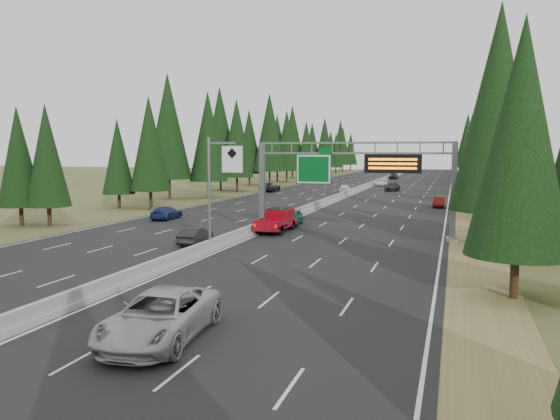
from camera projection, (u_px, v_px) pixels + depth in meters
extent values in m
cube|color=black|center=(352.00, 194.00, 90.45)|extent=(32.00, 260.00, 0.08)
cube|color=olive|center=(465.00, 197.00, 85.04)|extent=(3.60, 260.00, 0.06)
cube|color=#485025|center=(251.00, 192.00, 95.86)|extent=(3.60, 260.00, 0.06)
cube|color=gray|center=(352.00, 193.00, 90.43)|extent=(0.70, 260.00, 0.30)
cube|color=gray|center=(352.00, 190.00, 90.38)|extent=(0.30, 260.00, 0.60)
cube|color=slate|center=(262.00, 188.00, 47.32)|extent=(0.45, 0.45, 7.80)
cube|color=gray|center=(262.00, 230.00, 47.72)|extent=(0.90, 0.90, 0.30)
cube|color=slate|center=(454.00, 192.00, 42.50)|extent=(0.45, 0.45, 7.80)
cube|color=gray|center=(452.00, 239.00, 42.91)|extent=(0.90, 0.90, 0.30)
cube|color=slate|center=(354.00, 143.00, 44.50)|extent=(15.85, 0.35, 0.16)
cube|color=slate|center=(353.00, 153.00, 44.59)|extent=(15.85, 0.35, 0.16)
cube|color=#054C19|center=(314.00, 169.00, 45.49)|extent=(3.00, 0.10, 2.50)
cube|color=silver|center=(314.00, 169.00, 45.44)|extent=(2.85, 0.02, 2.35)
cube|color=#054C19|center=(326.00, 151.00, 45.03)|extent=(1.10, 0.10, 0.45)
cube|color=black|center=(393.00, 164.00, 43.42)|extent=(4.50, 0.40, 1.50)
cube|color=orange|center=(393.00, 159.00, 43.17)|extent=(3.80, 0.02, 0.18)
cube|color=orange|center=(392.00, 164.00, 43.21)|extent=(3.80, 0.02, 0.18)
cube|color=orange|center=(392.00, 168.00, 43.25)|extent=(3.80, 0.02, 0.18)
cylinder|color=slate|center=(209.00, 195.00, 37.95)|extent=(0.20, 0.20, 8.00)
cube|color=gray|center=(210.00, 250.00, 38.37)|extent=(0.50, 0.50, 0.20)
cube|color=slate|center=(222.00, 143.00, 37.26)|extent=(2.00, 0.15, 0.15)
cube|color=silver|center=(232.00, 159.00, 37.02)|extent=(1.50, 0.06, 1.80)
cylinder|color=black|center=(514.00, 277.00, 26.24)|extent=(0.40, 0.40, 2.15)
cone|color=black|center=(521.00, 137.00, 25.52)|extent=(4.84, 4.84, 11.30)
cylinder|color=black|center=(493.00, 230.00, 39.88)|extent=(0.40, 0.40, 2.83)
cone|color=black|center=(498.00, 107.00, 38.93)|extent=(6.36, 6.36, 14.83)
cylinder|color=black|center=(489.00, 207.00, 56.40)|extent=(0.40, 0.40, 2.75)
cone|color=black|center=(492.00, 123.00, 55.48)|extent=(6.20, 6.20, 14.46)
cylinder|color=black|center=(532.00, 213.00, 54.13)|extent=(0.40, 0.40, 1.97)
cone|color=black|center=(535.00, 151.00, 53.47)|extent=(4.44, 4.44, 10.35)
cylinder|color=black|center=(486.00, 200.00, 69.02)|extent=(0.40, 0.40, 1.81)
cone|color=black|center=(488.00, 156.00, 68.41)|extent=(4.07, 4.07, 9.49)
cylinder|color=black|center=(511.00, 199.00, 67.39)|extent=(0.40, 0.40, 2.37)
cone|color=black|center=(514.00, 139.00, 66.60)|extent=(5.32, 5.32, 12.42)
cylinder|color=black|center=(484.00, 191.00, 83.26)|extent=(0.40, 0.40, 2.09)
cone|color=black|center=(486.00, 148.00, 82.55)|extent=(4.71, 4.71, 10.99)
cylinder|color=black|center=(506.00, 191.00, 84.21)|extent=(0.40, 0.40, 1.86)
cone|color=black|center=(508.00, 154.00, 83.58)|extent=(4.19, 4.19, 9.77)
cylinder|color=black|center=(481.00, 183.00, 100.48)|extent=(0.40, 0.40, 2.53)
cone|color=black|center=(483.00, 140.00, 99.63)|extent=(5.70, 5.70, 13.29)
cylinder|color=black|center=(502.00, 184.00, 99.08)|extent=(0.40, 0.40, 2.30)
cone|color=black|center=(504.00, 144.00, 98.31)|extent=(5.18, 5.18, 12.08)
cylinder|color=black|center=(478.00, 179.00, 113.86)|extent=(0.40, 0.40, 2.74)
cone|color=black|center=(479.00, 138.00, 112.94)|extent=(6.15, 6.15, 14.36)
cylinder|color=black|center=(497.00, 178.00, 113.98)|extent=(0.40, 0.40, 2.92)
cone|color=black|center=(499.00, 134.00, 113.00)|extent=(6.56, 6.56, 15.31)
cylinder|color=black|center=(471.00, 176.00, 129.70)|extent=(0.40, 0.40, 2.36)
cone|color=black|center=(473.00, 145.00, 128.91)|extent=(5.30, 5.30, 12.36)
cylinder|color=black|center=(491.00, 178.00, 125.75)|extent=(0.40, 0.40, 1.84)
cone|color=black|center=(492.00, 153.00, 125.13)|extent=(4.14, 4.14, 9.67)
cylinder|color=black|center=(466.00, 173.00, 145.53)|extent=(0.40, 0.40, 2.76)
cone|color=black|center=(467.00, 140.00, 144.60)|extent=(6.21, 6.21, 14.49)
cylinder|color=black|center=(484.00, 174.00, 143.81)|extent=(0.40, 0.40, 1.99)
cone|color=black|center=(484.00, 151.00, 143.14)|extent=(4.48, 4.48, 10.46)
cylinder|color=black|center=(471.00, 172.00, 157.78)|extent=(0.40, 0.40, 2.36)
cone|color=black|center=(472.00, 146.00, 156.98)|extent=(5.32, 5.32, 12.41)
cylinder|color=black|center=(482.00, 171.00, 155.91)|extent=(0.40, 0.40, 3.02)
cone|color=black|center=(484.00, 138.00, 154.89)|extent=(6.79, 6.79, 15.85)
cylinder|color=black|center=(470.00, 169.00, 170.89)|extent=(0.40, 0.40, 3.01)
cone|color=black|center=(472.00, 139.00, 169.88)|extent=(6.76, 6.76, 15.78)
cylinder|color=black|center=(479.00, 171.00, 173.01)|extent=(0.40, 0.40, 1.95)
cone|color=black|center=(480.00, 151.00, 172.35)|extent=(4.39, 4.39, 10.24)
cylinder|color=black|center=(467.00, 168.00, 188.69)|extent=(0.40, 0.40, 2.47)
cone|color=black|center=(468.00, 146.00, 187.86)|extent=(5.55, 5.55, 12.94)
cylinder|color=black|center=(480.00, 169.00, 187.80)|extent=(0.40, 0.40, 2.25)
cone|color=black|center=(481.00, 148.00, 187.04)|extent=(5.06, 5.06, 11.80)
cylinder|color=black|center=(50.00, 216.00, 52.30)|extent=(0.40, 0.40, 1.86)
cone|color=black|center=(47.00, 155.00, 51.67)|extent=(4.19, 4.19, 9.77)
cylinder|color=black|center=(21.00, 216.00, 52.62)|extent=(0.40, 0.40, 1.83)
cone|color=black|center=(18.00, 156.00, 52.00)|extent=(4.11, 4.11, 9.60)
cylinder|color=black|center=(151.00, 199.00, 68.05)|extent=(0.40, 0.40, 2.23)
cone|color=black|center=(149.00, 143.00, 67.29)|extent=(5.02, 5.02, 11.70)
cylinder|color=black|center=(119.00, 201.00, 68.45)|extent=(0.40, 0.40, 1.79)
cone|color=black|center=(118.00, 156.00, 67.85)|extent=(4.03, 4.03, 9.41)
cylinder|color=black|center=(209.00, 189.00, 83.30)|extent=(0.40, 0.40, 2.58)
cone|color=black|center=(208.00, 136.00, 82.43)|extent=(5.81, 5.81, 13.57)
cylinder|color=black|center=(170.00, 189.00, 81.87)|extent=(0.40, 0.40, 2.99)
cone|color=black|center=(168.00, 126.00, 80.86)|extent=(6.72, 6.72, 15.69)
cylinder|color=black|center=(237.00, 184.00, 95.77)|extent=(0.40, 0.40, 2.59)
cone|color=black|center=(237.00, 138.00, 94.90)|extent=(5.82, 5.82, 13.59)
cylinder|color=black|center=(221.00, 182.00, 98.91)|extent=(0.40, 0.40, 2.98)
cone|color=black|center=(220.00, 130.00, 97.91)|extent=(6.71, 6.71, 15.66)
cylinder|color=black|center=(270.00, 179.00, 111.71)|extent=(0.40, 0.40, 3.02)
cone|color=black|center=(270.00, 132.00, 110.69)|extent=(6.79, 6.79, 15.84)
cylinder|color=black|center=(249.00, 179.00, 113.85)|extent=(0.40, 0.40, 2.52)
cone|color=black|center=(249.00, 141.00, 113.00)|extent=(5.67, 5.67, 13.24)
cylinder|color=black|center=(287.00, 177.00, 124.59)|extent=(0.40, 0.40, 2.62)
cone|color=black|center=(287.00, 141.00, 123.71)|extent=(5.89, 5.89, 13.74)
cylinder|color=black|center=(277.00, 176.00, 127.06)|extent=(0.40, 0.40, 2.50)
cone|color=black|center=(277.00, 143.00, 126.22)|extent=(5.63, 5.63, 13.13)
cylinder|color=black|center=(306.00, 174.00, 141.24)|extent=(0.40, 0.40, 2.38)
cone|color=black|center=(306.00, 145.00, 140.44)|extent=(5.35, 5.35, 12.49)
cylinder|color=black|center=(292.00, 172.00, 143.41)|extent=(0.40, 0.40, 3.03)
cone|color=black|center=(292.00, 136.00, 142.38)|extent=(6.83, 6.83, 15.93)
cylinder|color=black|center=(324.00, 171.00, 155.78)|extent=(0.40, 0.40, 2.67)
cone|color=black|center=(325.00, 142.00, 154.88)|extent=(6.01, 6.01, 14.01)
cylinder|color=black|center=(312.00, 172.00, 157.74)|extent=(0.40, 0.40, 2.46)
cone|color=black|center=(312.00, 145.00, 156.91)|extent=(5.52, 5.52, 12.89)
cylinder|color=black|center=(336.00, 171.00, 170.82)|extent=(0.40, 0.40, 2.04)
cone|color=black|center=(336.00, 150.00, 170.13)|extent=(4.59, 4.59, 10.71)
cylinder|color=black|center=(323.00, 171.00, 169.92)|extent=(0.40, 0.40, 2.17)
cone|color=black|center=(323.00, 149.00, 169.19)|extent=(4.88, 4.88, 11.38)
cylinder|color=black|center=(342.00, 168.00, 186.19)|extent=(0.40, 0.40, 2.46)
cone|color=black|center=(343.00, 146.00, 185.36)|extent=(5.54, 5.54, 12.92)
cylinder|color=black|center=(330.00, 169.00, 185.02)|extent=(0.40, 0.40, 2.25)
cone|color=black|center=(331.00, 148.00, 184.26)|extent=(5.06, 5.06, 11.81)
cylinder|color=black|center=(350.00, 168.00, 198.47)|extent=(0.40, 0.40, 2.22)
cone|color=black|center=(351.00, 149.00, 197.72)|extent=(4.99, 4.99, 11.64)
cylinder|color=black|center=(340.00, 166.00, 201.51)|extent=(0.40, 0.40, 2.98)
cone|color=black|center=(340.00, 141.00, 200.51)|extent=(6.70, 6.70, 15.63)
imported|color=#ABACB0|center=(160.00, 316.00, 20.39)|extent=(3.61, 6.77, 1.81)
cylinder|color=black|center=(260.00, 229.00, 46.33)|extent=(0.32, 0.87, 0.87)
cylinder|color=black|center=(280.00, 230.00, 45.77)|extent=(0.32, 0.87, 0.87)
cylinder|color=black|center=(273.00, 224.00, 49.71)|extent=(0.32, 0.87, 0.87)
cylinder|color=black|center=(292.00, 225.00, 49.15)|extent=(0.32, 0.87, 0.87)
cube|color=maroon|center=(277.00, 225.00, 47.77)|extent=(2.16, 6.06, 0.32)
cube|color=maroon|center=(280.00, 215.00, 48.61)|extent=(2.06, 2.38, 1.19)
cube|color=black|center=(280.00, 212.00, 48.58)|extent=(1.84, 2.06, 0.60)
cube|color=maroon|center=(259.00, 223.00, 46.51)|extent=(0.11, 2.60, 0.65)
cube|color=maroon|center=(282.00, 224.00, 45.88)|extent=(0.11, 2.60, 0.65)
cube|color=maroon|center=(266.00, 225.00, 44.96)|extent=(2.16, 0.11, 0.65)
imported|color=#176644|center=(291.00, 217.00, 52.04)|extent=(2.12, 4.52, 1.50)
imported|color=#5F130D|center=(439.00, 202.00, 68.72)|extent=(1.51, 4.11, 1.34)
imported|color=black|center=(393.00, 187.00, 96.66)|extent=(2.54, 5.22, 1.46)
imported|color=white|center=(381.00, 183.00, 111.09)|extent=(2.44, 4.87, 1.32)
imported|color=black|center=(394.00, 176.00, 137.58)|extent=(1.99, 4.73, 1.60)
imported|color=black|center=(195.00, 236.00, 41.38)|extent=(1.60, 4.04, 1.31)
imported|color=navy|center=(166.00, 213.00, 56.62)|extent=(2.04, 4.66, 1.33)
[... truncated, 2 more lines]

